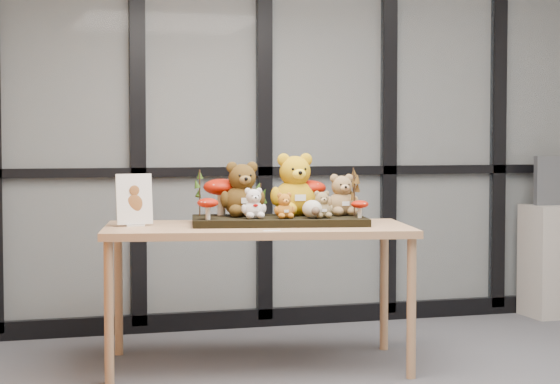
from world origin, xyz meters
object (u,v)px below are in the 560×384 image
object	(u,v)px
diorama_tray	(279,221)
bear_brown_medium	(242,186)
bear_pooh_yellow	(295,181)
bear_small_yellow	(284,204)
plush_cream_hedgehog	(312,208)
mushroom_front_left	(208,208)
bear_beige_small	(322,203)
display_table	(257,237)
bear_white_bow	(253,202)
mushroom_front_right	(360,208)
bear_tan_back	(342,193)
mushroom_back_left	(221,195)
mushroom_back_right	(309,196)
sign_holder	(134,202)

from	to	relation	value
diorama_tray	bear_brown_medium	bearing A→B (deg)	160.76
bear_pooh_yellow	bear_small_yellow	size ratio (longest dim) A/B	2.49
plush_cream_hedgehog	mushroom_front_left	size ratio (longest dim) A/B	0.87
bear_beige_small	display_table	bearing A→B (deg)	173.85
bear_small_yellow	mushroom_front_left	distance (m)	0.42
bear_white_bow	mushroom_front_right	distance (m)	0.59
diorama_tray	bear_pooh_yellow	distance (m)	0.26
diorama_tray	bear_tan_back	distance (m)	0.40
bear_pooh_yellow	diorama_tray	bearing A→B (deg)	-137.02
mushroom_front_left	mushroom_front_right	xyz separation A→B (m)	(0.83, -0.13, -0.01)
mushroom_front_right	mushroom_front_left	bearing A→B (deg)	170.77
mushroom_front_left	bear_pooh_yellow	bearing A→B (deg)	14.16
bear_pooh_yellow	plush_cream_hedgehog	xyz separation A→B (m)	(0.03, -0.22, -0.14)
bear_brown_medium	bear_beige_small	world-z (taller)	bear_brown_medium
bear_tan_back	mushroom_front_right	size ratio (longest dim) A/B	2.42
diorama_tray	mushroom_back_left	distance (m)	0.38
bear_beige_small	mushroom_front_right	xyz separation A→B (m)	(0.20, -0.05, -0.03)
bear_pooh_yellow	mushroom_back_right	xyz separation A→B (m)	(0.10, 0.04, -0.09)
bear_tan_back	bear_beige_small	bearing A→B (deg)	-127.92
bear_small_yellow	mushroom_back_right	size ratio (longest dim) A/B	0.71
plush_cream_hedgehog	mushroom_front_left	bearing A→B (deg)	-176.96
bear_brown_medium	plush_cream_hedgehog	distance (m)	0.44
bear_beige_small	mushroom_back_left	distance (m)	0.60
mushroom_back_left	mushroom_back_right	world-z (taller)	mushroom_back_left
display_table	mushroom_front_left	bearing A→B (deg)	-163.23
bear_pooh_yellow	bear_tan_back	world-z (taller)	bear_pooh_yellow
bear_small_yellow	mushroom_front_right	distance (m)	0.42
bear_beige_small	mushroom_back_right	xyz separation A→B (m)	(0.01, 0.26, 0.03)
bear_pooh_yellow	bear_white_bow	xyz separation A→B (m)	(-0.28, -0.14, -0.10)
bear_small_yellow	bear_white_bow	distance (m)	0.17
plush_cream_hedgehog	mushroom_back_right	world-z (taller)	mushroom_back_right
mushroom_back_left	bear_white_bow	bearing A→B (deg)	-68.07
bear_pooh_yellow	bear_small_yellow	xyz separation A→B (m)	(-0.12, -0.19, -0.12)
bear_small_yellow	bear_white_bow	xyz separation A→B (m)	(-0.16, 0.05, 0.01)
bear_white_bow	plush_cream_hedgehog	xyz separation A→B (m)	(0.32, -0.08, -0.04)
display_table	bear_tan_back	world-z (taller)	bear_tan_back
display_table	bear_pooh_yellow	xyz separation A→B (m)	(0.25, 0.11, 0.30)
bear_brown_medium	bear_white_bow	bearing A→B (deg)	-72.86
diorama_tray	bear_white_bow	xyz separation A→B (m)	(-0.17, -0.07, 0.11)
plush_cream_hedgehog	bear_pooh_yellow	bearing A→B (deg)	109.91
mushroom_back_left	mushroom_front_right	world-z (taller)	mushroom_back_left
plush_cream_hedgehog	bear_brown_medium	bearing A→B (deg)	153.86
mushroom_back_left	sign_holder	xyz separation A→B (m)	(-0.51, -0.10, -0.02)
mushroom_back_right	mushroom_front_left	bearing A→B (deg)	-164.41
bear_small_yellow	bear_beige_small	distance (m)	0.21
display_table	bear_brown_medium	size ratio (longest dim) A/B	5.32
mushroom_back_left	bear_brown_medium	bearing A→B (deg)	-47.13
bear_beige_small	plush_cream_hedgehog	distance (m)	0.06
bear_tan_back	mushroom_front_left	size ratio (longest dim) A/B	2.03
diorama_tray	mushroom_front_right	xyz separation A→B (m)	(0.41, -0.20, 0.08)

